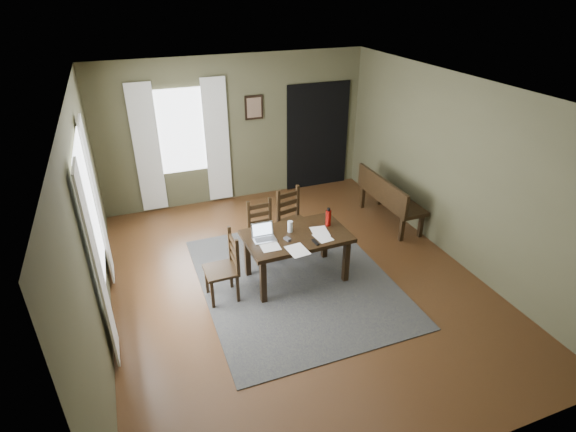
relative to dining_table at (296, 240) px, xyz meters
name	(u,v)px	position (x,y,z in m)	size (l,w,h in m)	color
ground	(295,280)	(-0.03, -0.06, -0.64)	(5.00, 6.00, 0.01)	#492C16
room_shell	(297,163)	(-0.03, -0.06, 1.17)	(5.02, 6.02, 2.71)	#4B4A31
rug	(295,280)	(-0.03, -0.06, -0.63)	(2.60, 3.20, 0.01)	#393939
dining_table	(296,240)	(0.00, 0.00, 0.00)	(1.45, 0.90, 0.71)	black
chair_end	(225,268)	(-1.05, -0.07, -0.16)	(0.43, 0.43, 0.96)	black
chair_back_left	(263,231)	(-0.27, 0.70, -0.19)	(0.42, 0.42, 0.91)	black
chair_back_right	(293,220)	(0.28, 0.83, -0.16)	(0.51, 0.51, 0.97)	black
bench	(388,196)	(2.11, 1.00, -0.13)	(0.49, 1.52, 0.86)	black
laptop	(263,235)	(-0.45, 0.07, 0.14)	(0.31, 0.25, 0.21)	#B7B7BC
computer_mouse	(287,239)	(-0.17, -0.09, 0.11)	(0.06, 0.10, 0.03)	#3F3F42
tv_remote	(315,242)	(0.15, -0.29, 0.10)	(0.04, 0.16, 0.02)	black
drinking_glass	(290,227)	(-0.05, 0.10, 0.17)	(0.07, 0.07, 0.16)	silver
water_bottle	(328,217)	(0.52, 0.08, 0.21)	(0.09, 0.09, 0.27)	#AD130D
paper_a	(269,245)	(-0.44, -0.13, 0.09)	(0.25, 0.32, 0.00)	white
paper_b	(323,237)	(0.31, -0.20, 0.09)	(0.20, 0.27, 0.00)	white
paper_d	(320,232)	(0.33, -0.05, 0.09)	(0.23, 0.30, 0.00)	white
paper_e	(297,250)	(-0.14, -0.39, 0.09)	(0.24, 0.32, 0.00)	white
window_left	(91,214)	(-2.50, 0.14, 0.81)	(0.01, 1.30, 1.70)	white
window_back	(181,131)	(-1.03, 2.91, 0.81)	(1.00, 0.01, 1.50)	white
curtain_left_near	(99,269)	(-2.47, -0.68, 0.56)	(0.03, 0.48, 2.30)	silver
curtain_left_far	(98,203)	(-2.47, 0.96, 0.56)	(0.03, 0.48, 2.30)	silver
curtain_back_left	(147,150)	(-1.65, 2.88, 0.56)	(0.44, 0.03, 2.30)	silver
curtain_back_right	(217,141)	(-0.41, 2.88, 0.56)	(0.44, 0.03, 2.30)	silver
framed_picture	(254,107)	(0.32, 2.91, 1.11)	(0.34, 0.03, 0.44)	black
doorway_back	(318,136)	(1.62, 2.91, 0.41)	(1.30, 0.03, 2.10)	black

